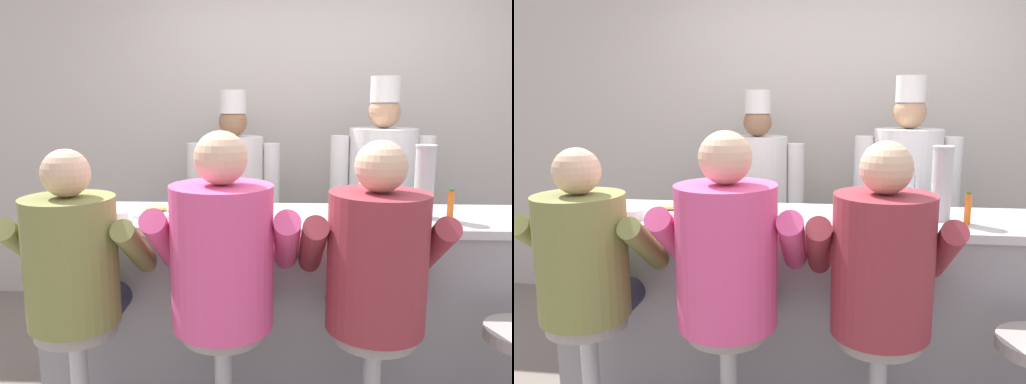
# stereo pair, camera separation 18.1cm
# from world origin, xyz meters

# --- Properties ---
(wall_back) EXTENTS (10.00, 0.06, 2.70)m
(wall_back) POSITION_xyz_m (0.00, 1.70, 1.35)
(wall_back) COLOR beige
(wall_back) RESTS_ON ground_plane
(diner_counter) EXTENTS (2.80, 0.58, 0.99)m
(diner_counter) POSITION_xyz_m (0.00, 0.29, 0.50)
(diner_counter) COLOR gray
(diner_counter) RESTS_ON ground_plane
(ketchup_bottle_red) EXTENTS (0.07, 0.07, 0.25)m
(ketchup_bottle_red) POSITION_xyz_m (0.17, 0.08, 1.11)
(ketchup_bottle_red) COLOR red
(ketchup_bottle_red) RESTS_ON diner_counter
(mustard_bottle_yellow) EXTENTS (0.06, 0.06, 0.21)m
(mustard_bottle_yellow) POSITION_xyz_m (0.19, 0.19, 1.09)
(mustard_bottle_yellow) COLOR yellow
(mustard_bottle_yellow) RESTS_ON diner_counter
(hot_sauce_bottle_orange) EXTENTS (0.03, 0.03, 0.15)m
(hot_sauce_bottle_orange) POSITION_xyz_m (0.60, 0.19, 1.07)
(hot_sauce_bottle_orange) COLOR orange
(hot_sauce_bottle_orange) RESTS_ON diner_counter
(water_pitcher_clear) EXTENTS (0.16, 0.13, 0.24)m
(water_pitcher_clear) POSITION_xyz_m (0.32, 0.39, 1.11)
(water_pitcher_clear) COLOR silver
(water_pitcher_clear) RESTS_ON diner_counter
(breakfast_plate) EXTENTS (0.26, 0.26, 0.05)m
(breakfast_plate) POSITION_xyz_m (-0.84, 0.27, 1.01)
(breakfast_plate) COLOR white
(breakfast_plate) RESTS_ON diner_counter
(cereal_bowl) EXTENTS (0.13, 0.13, 0.05)m
(cereal_bowl) POSITION_xyz_m (-1.00, 0.11, 1.02)
(cereal_bowl) COLOR white
(cereal_bowl) RESTS_ON diner_counter
(coffee_mug_tan) EXTENTS (0.12, 0.08, 0.08)m
(coffee_mug_tan) POSITION_xyz_m (0.17, 0.29, 1.03)
(coffee_mug_tan) COLOR beige
(coffee_mug_tan) RESTS_ON diner_counter
(cup_stack_steel) EXTENTS (0.10, 0.10, 0.36)m
(cup_stack_steel) POSITION_xyz_m (0.49, 0.26, 1.17)
(cup_stack_steel) COLOR #B7BABF
(cup_stack_steel) RESTS_ON diner_counter
(diner_seated_olive) EXTENTS (0.57, 0.56, 1.37)m
(diner_seated_olive) POSITION_xyz_m (-1.06, -0.22, 0.86)
(diner_seated_olive) COLOR #B2B5BA
(diner_seated_olive) RESTS_ON ground_plane
(diner_seated_pink) EXTENTS (0.63, 0.62, 1.45)m
(diner_seated_pink) POSITION_xyz_m (-0.44, -0.21, 0.90)
(diner_seated_pink) COLOR #B2B5BA
(diner_seated_pink) RESTS_ON ground_plane
(diner_seated_maroon) EXTENTS (0.60, 0.59, 1.41)m
(diner_seated_maroon) POSITION_xyz_m (0.17, -0.22, 0.88)
(diner_seated_maroon) COLOR #B2B5BA
(diner_seated_maroon) RESTS_ON ground_plane
(cook_in_whites_near) EXTENTS (0.64, 0.41, 1.63)m
(cook_in_whites_near) POSITION_xyz_m (-0.53, 1.22, 0.90)
(cook_in_whites_near) COLOR #232328
(cook_in_whites_near) RESTS_ON ground_plane
(cook_in_whites_far) EXTENTS (0.67, 0.43, 1.71)m
(cook_in_whites_far) POSITION_xyz_m (0.45, 1.08, 0.94)
(cook_in_whites_far) COLOR #232328
(cook_in_whites_far) RESTS_ON ground_plane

